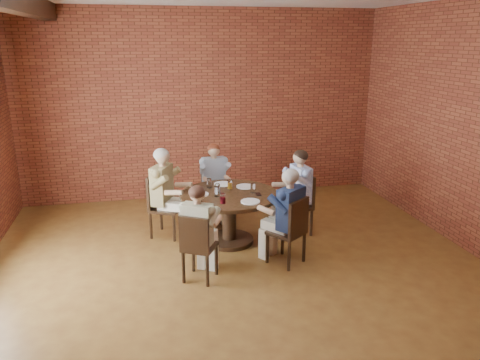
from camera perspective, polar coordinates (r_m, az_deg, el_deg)
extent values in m
plane|color=brown|center=(5.82, 0.70, -12.55)|extent=(7.00, 7.00, 0.00)
plane|color=brown|center=(8.60, -4.59, 9.03)|extent=(7.00, 0.00, 7.00)
plane|color=brown|center=(2.18, 23.09, -16.70)|extent=(7.00, 0.00, 7.00)
cylinder|color=black|center=(6.91, -1.30, -7.32)|extent=(0.70, 0.70, 0.06)
cylinder|color=black|center=(6.79, -1.31, -4.85)|extent=(0.20, 0.20, 0.64)
cylinder|color=#3E2816|center=(6.66, -1.34, -1.85)|extent=(1.40, 1.40, 0.05)
cube|color=black|center=(7.13, 6.88, -3.21)|extent=(0.45, 0.45, 0.04)
cube|color=black|center=(7.13, 8.29, -1.12)|extent=(0.09, 0.41, 0.47)
cylinder|color=black|center=(7.29, 4.99, -4.59)|extent=(0.04, 0.04, 0.41)
cylinder|color=black|center=(6.99, 6.13, -5.56)|extent=(0.04, 0.04, 0.41)
cylinder|color=black|center=(7.43, 7.46, -4.25)|extent=(0.04, 0.04, 0.41)
cylinder|color=black|center=(7.14, 8.69, -5.19)|extent=(0.04, 0.04, 0.41)
cube|color=black|center=(7.68, -3.10, -1.62)|extent=(0.40, 0.40, 0.04)
cube|color=black|center=(7.77, -3.39, 0.44)|extent=(0.39, 0.06, 0.44)
cylinder|color=black|center=(7.58, -4.02, -3.71)|extent=(0.04, 0.04, 0.41)
cylinder|color=black|center=(7.64, -1.62, -3.50)|extent=(0.04, 0.04, 0.41)
cylinder|color=black|center=(7.88, -4.48, -2.91)|extent=(0.04, 0.04, 0.41)
cylinder|color=black|center=(7.94, -2.17, -2.71)|extent=(0.04, 0.04, 0.41)
cube|color=black|center=(7.08, -8.91, -3.45)|extent=(0.58, 0.58, 0.04)
cube|color=black|center=(7.07, -10.46, -1.27)|extent=(0.23, 0.40, 0.49)
cylinder|color=black|center=(6.93, -8.03, -5.85)|extent=(0.04, 0.04, 0.41)
cylinder|color=black|center=(7.25, -6.90, -4.77)|extent=(0.04, 0.04, 0.41)
cylinder|color=black|center=(7.08, -10.81, -5.51)|extent=(0.04, 0.04, 0.41)
cylinder|color=black|center=(7.39, -9.59, -4.47)|extent=(0.04, 0.04, 0.41)
cube|color=black|center=(5.77, -4.94, -8.11)|extent=(0.50, 0.50, 0.04)
cube|color=black|center=(5.54, -5.64, -6.61)|extent=(0.34, 0.22, 0.42)
cylinder|color=black|center=(5.95, -2.92, -9.68)|extent=(0.04, 0.04, 0.41)
cylinder|color=black|center=(6.05, -5.72, -9.25)|extent=(0.04, 0.04, 0.41)
cylinder|color=black|center=(5.69, -4.00, -11.00)|extent=(0.04, 0.04, 0.41)
cylinder|color=black|center=(5.80, -6.92, -10.52)|extent=(0.04, 0.04, 0.41)
cube|color=black|center=(6.19, 5.65, -6.35)|extent=(0.57, 0.57, 0.04)
cube|color=black|center=(6.00, 7.16, -4.56)|extent=(0.35, 0.28, 0.47)
cylinder|color=black|center=(6.50, 5.21, -7.33)|extent=(0.04, 0.04, 0.41)
cylinder|color=black|center=(6.24, 3.35, -8.34)|extent=(0.04, 0.04, 0.41)
cylinder|color=black|center=(6.33, 7.81, -8.13)|extent=(0.04, 0.04, 0.41)
cylinder|color=black|center=(6.06, 6.00, -9.22)|extent=(0.04, 0.04, 0.41)
cylinder|color=white|center=(6.94, 0.62, -0.79)|extent=(0.26, 0.26, 0.01)
cylinder|color=white|center=(7.07, -2.13, -0.47)|extent=(0.26, 0.26, 0.01)
cylinder|color=white|center=(6.62, -4.96, -1.74)|extent=(0.26, 0.26, 0.01)
cylinder|color=white|center=(6.30, 1.27, -2.63)|extent=(0.26, 0.26, 0.01)
cylinder|color=white|center=(6.67, 1.58, -0.97)|extent=(0.07, 0.07, 0.14)
cylinder|color=white|center=(6.84, -1.25, -0.52)|extent=(0.07, 0.07, 0.14)
cylinder|color=white|center=(6.90, -3.79, -0.39)|extent=(0.07, 0.07, 0.14)
cylinder|color=white|center=(6.64, -2.76, -1.06)|extent=(0.07, 0.07, 0.14)
cylinder|color=white|center=(6.52, -2.87, -1.41)|extent=(0.07, 0.07, 0.14)
cylinder|color=white|center=(6.23, -2.12, -2.26)|extent=(0.07, 0.07, 0.14)
cube|color=black|center=(6.61, 2.22, -1.74)|extent=(0.08, 0.14, 0.01)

